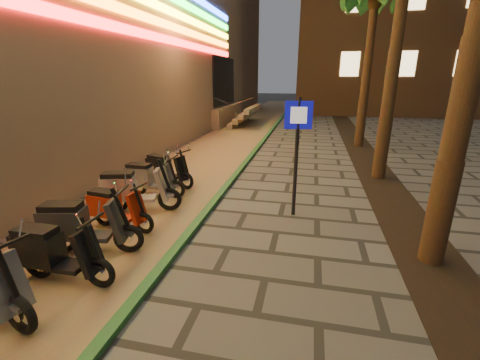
% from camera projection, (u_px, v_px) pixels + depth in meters
% --- Properties ---
extents(ground, '(120.00, 120.00, 0.00)m').
position_uv_depth(ground, '(198.00, 306.00, 4.54)').
color(ground, '#474442').
rests_on(ground, ground).
extents(parking_strip, '(3.40, 60.00, 0.01)m').
position_uv_depth(parking_strip, '(218.00, 149.00, 14.37)').
color(parking_strip, '#8C7251').
rests_on(parking_strip, ground).
extents(green_curb, '(0.18, 60.00, 0.10)m').
position_uv_depth(green_curb, '(256.00, 150.00, 14.00)').
color(green_curb, '#235E2D').
rests_on(green_curb, ground).
extents(planting_strip, '(1.20, 40.00, 0.02)m').
position_uv_depth(planting_strip, '(392.00, 200.00, 8.44)').
color(planting_strip, black).
rests_on(planting_strip, ground).
extents(palm_d, '(2.97, 3.02, 7.16)m').
position_uv_depth(palm_d, '(375.00, 3.00, 13.12)').
color(palm_d, '#472D19').
rests_on(palm_d, ground).
extents(pedestrian_sign, '(0.59, 0.13, 2.69)m').
position_uv_depth(pedestrian_sign, '(297.00, 141.00, 7.01)').
color(pedestrian_sign, black).
rests_on(pedestrian_sign, ground).
extents(scooter_4, '(1.65, 0.58, 1.17)m').
position_uv_depth(scooter_4, '(53.00, 252.00, 4.96)').
color(scooter_4, black).
rests_on(scooter_4, ground).
extents(scooter_5, '(1.80, 0.84, 1.27)m').
position_uv_depth(scooter_5, '(80.00, 225.00, 5.77)').
color(scooter_5, black).
rests_on(scooter_5, ground).
extents(scooter_6, '(1.53, 0.60, 1.08)m').
position_uv_depth(scooter_6, '(114.00, 208.00, 6.74)').
color(scooter_6, black).
rests_on(scooter_6, ground).
extents(scooter_7, '(1.82, 0.96, 1.29)m').
position_uv_depth(scooter_7, '(132.00, 190.00, 7.55)').
color(scooter_7, black).
rests_on(scooter_7, ground).
extents(scooter_8, '(1.63, 0.57, 1.16)m').
position_uv_depth(scooter_8, '(148.00, 178.00, 8.58)').
color(scooter_8, black).
rests_on(scooter_8, ground).
extents(scooter_9, '(1.62, 0.86, 1.15)m').
position_uv_depth(scooter_9, '(165.00, 169.00, 9.48)').
color(scooter_9, black).
rests_on(scooter_9, ground).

